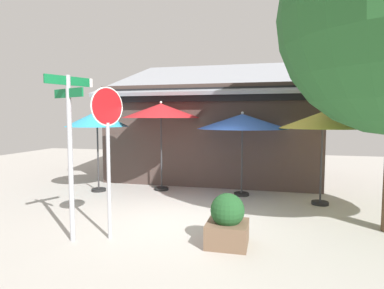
% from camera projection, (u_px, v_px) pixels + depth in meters
% --- Properties ---
extents(ground_plane, '(28.00, 28.00, 0.10)m').
position_uv_depth(ground_plane, '(181.00, 221.00, 7.32)').
color(ground_plane, '#ADA8A0').
extents(cafe_building, '(7.84, 5.87, 4.83)m').
position_uv_depth(cafe_building, '(218.00, 130.00, 12.96)').
color(cafe_building, '#473833').
rests_on(cafe_building, ground).
extents(street_sign_post, '(0.83, 0.88, 3.06)m').
position_uv_depth(street_sign_post, '(70.00, 141.00, 5.86)').
color(street_sign_post, '#A8AAB2').
rests_on(street_sign_post, ground).
extents(stop_sign, '(0.30, 0.66, 2.87)m').
position_uv_depth(stop_sign, '(108.00, 135.00, 5.96)').
color(stop_sign, '#A8AAB2').
rests_on(stop_sign, ground).
extents(patio_umbrella_teal_left, '(1.93, 1.93, 2.57)m').
position_uv_depth(patio_umbrella_teal_left, '(97.00, 120.00, 9.88)').
color(patio_umbrella_teal_left, black).
rests_on(patio_umbrella_teal_left, ground).
extents(patio_umbrella_crimson_center, '(2.45, 2.45, 2.81)m').
position_uv_depth(patio_umbrella_crimson_center, '(161.00, 111.00, 10.01)').
color(patio_umbrella_crimson_center, black).
rests_on(patio_umbrella_crimson_center, ground).
extents(patio_umbrella_royal_blue_right, '(2.64, 2.64, 2.48)m').
position_uv_depth(patio_umbrella_royal_blue_right, '(242.00, 122.00, 9.31)').
color(patio_umbrella_royal_blue_right, black).
rests_on(patio_umbrella_royal_blue_right, ground).
extents(patio_umbrella_mustard_far_right, '(2.24, 2.24, 2.53)m').
position_uv_depth(patio_umbrella_mustard_far_right, '(323.00, 121.00, 8.32)').
color(patio_umbrella_mustard_far_right, black).
rests_on(patio_umbrella_mustard_far_right, ground).
extents(sidewalk_planter, '(0.73, 0.73, 0.95)m').
position_uv_depth(sidewalk_planter, '(227.00, 222.00, 5.77)').
color(sidewalk_planter, brown).
rests_on(sidewalk_planter, ground).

